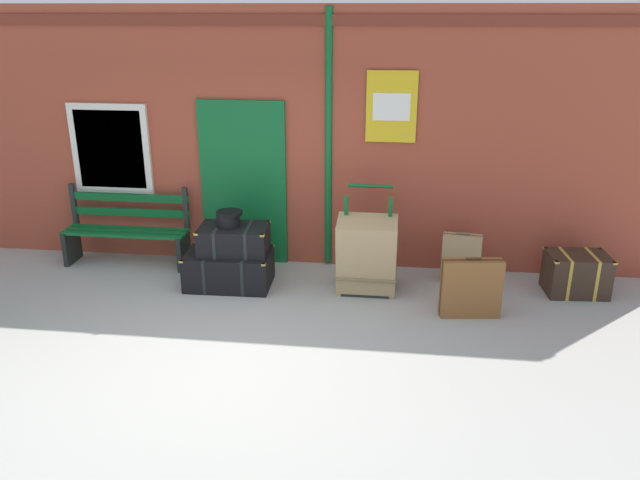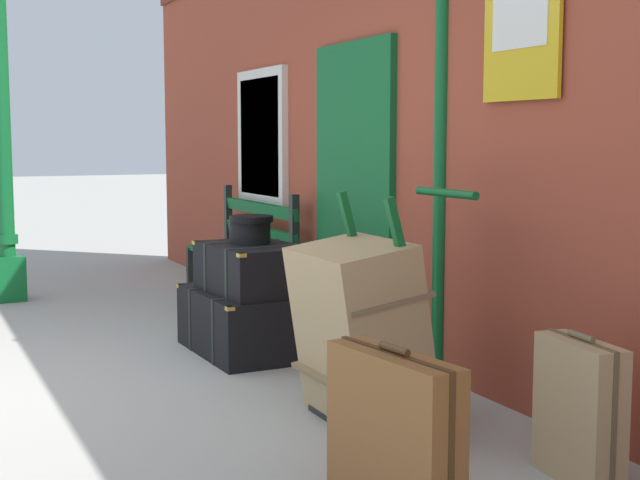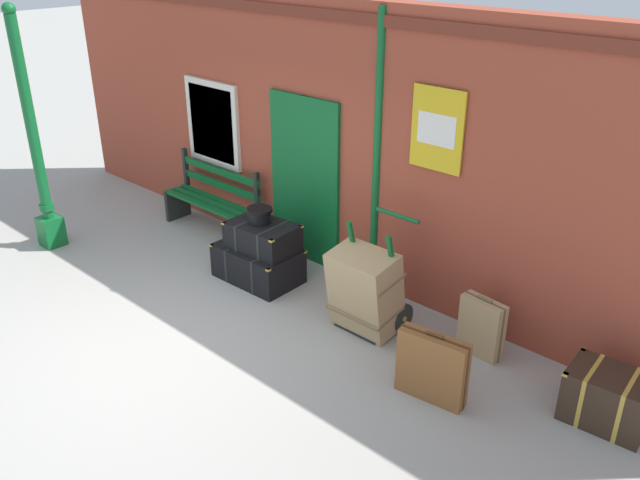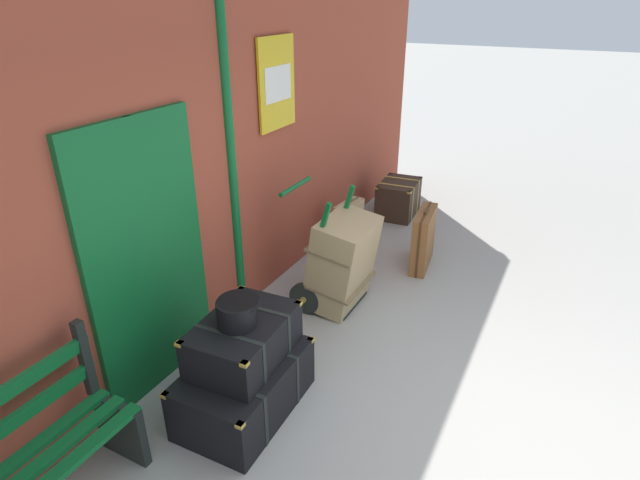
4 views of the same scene
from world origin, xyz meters
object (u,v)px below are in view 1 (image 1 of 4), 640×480
Objects in this scene: platform_bench at (127,231)px; round_hatbox at (228,218)px; steamer_trunk_base at (229,269)px; corner_trunk at (576,274)px; large_brown_trunk at (367,255)px; porters_trolley at (367,265)px; suitcase_charcoal at (461,258)px; steamer_trunk_middle at (234,239)px; suitcase_olive at (471,288)px.

round_hatbox is at bearing -18.62° from platform_bench.
corner_trunk is at bearing 3.98° from steamer_trunk_base.
round_hatbox is 0.33× the size of large_brown_trunk.
porters_trolley is at bearing -6.54° from platform_bench.
steamer_trunk_middle is at bearing -171.25° from suitcase_charcoal.
steamer_trunk_base is 0.87× the size of porters_trolley.
round_hatbox is at bearing 178.85° from large_brown_trunk.
suitcase_olive is (2.77, -0.50, -0.52)m from round_hatbox.
corner_trunk is at bearing -6.88° from suitcase_charcoal.
steamer_trunk_base is 1.59× the size of suitcase_charcoal.
suitcase_charcoal is (1.12, 0.27, 0.03)m from porters_trolley.
platform_bench is at bearing 173.46° from porters_trolley.
suitcase_charcoal is 1.32m from corner_trunk.
platform_bench is 2.32× the size of suitcase_olive.
porters_trolley is at bearing 5.15° from round_hatbox.
round_hatbox is at bearing -176.42° from corner_trunk.
porters_trolley is 1.62× the size of corner_trunk.
steamer_trunk_middle is at bearing -18.11° from platform_bench.
steamer_trunk_middle is 2.74m from suitcase_charcoal.
steamer_trunk_base is 3.31× the size of round_hatbox.
platform_bench is 2.20× the size of corner_trunk.
large_brown_trunk is 1.25m from suitcase_olive.
steamer_trunk_base is at bearing -119.92° from round_hatbox.
porters_trolley is (1.57, 0.15, -0.31)m from steamer_trunk_middle.
suitcase_charcoal is (2.76, 0.44, 0.09)m from steamer_trunk_base.
round_hatbox reaches higher than suitcase_olive.
porters_trolley is (1.63, 0.15, -0.58)m from round_hatbox.
corner_trunk reaches higher than steamer_trunk_base.
suitcase_olive is 1.49m from corner_trunk.
steamer_trunk_middle is at bearing -174.60° from porters_trolley.
suitcase_olive is (2.79, -0.47, 0.12)m from steamer_trunk_base.
steamer_trunk_middle is 1.16× the size of corner_trunk.
suitcase_olive is at bearing -10.15° from round_hatbox.
steamer_trunk_middle is 2.78m from suitcase_olive.
porters_trolley is 1.83× the size of suitcase_charcoal.
large_brown_trunk reaches higher than steamer_trunk_middle.
round_hatbox is 4.11m from corner_trunk.
steamer_trunk_base is at bearing -176.02° from corner_trunk.
platform_bench is at bearing 161.89° from steamer_trunk_middle.
round_hatbox is 2.87m from suitcase_olive.
platform_bench is at bearing 170.25° from large_brown_trunk.
porters_trolley is at bearing 5.40° from steamer_trunk_middle.
corner_trunk is (5.56, -0.25, -0.20)m from platform_bench.
steamer_trunk_middle is 1.61m from porters_trolley.
porters_trolley reaches higher than corner_trunk.
porters_trolley is (3.12, -0.36, -0.18)m from platform_bench.
large_brown_trunk is 1.45× the size of suitcase_charcoal.
platform_bench is 1.36× the size of porters_trolley.
platform_bench reaches higher than large_brown_trunk.
round_hatbox is 1.67m from large_brown_trunk.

